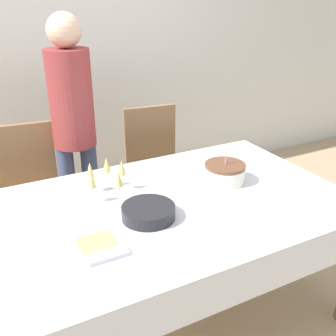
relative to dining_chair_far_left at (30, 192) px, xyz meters
The scene contains 12 objects.
ground_plane 1.13m from the dining_chair_far_left, 63.06° to the right, with size 12.00×12.00×0.00m, color tan.
wall_back 1.27m from the dining_chair_far_left, 61.80° to the left, with size 8.00×0.05×2.70m.
dining_table 1.01m from the dining_chair_far_left, 63.06° to the right, with size 2.08×1.15×0.73m.
dining_chair_far_left is the anchor object (origin of this frame).
dining_chair_far_right 0.92m from the dining_chair_far_left, ahead, with size 0.46×0.46×0.95m.
birthday_cake 1.29m from the dining_chair_far_left, 40.20° to the right, with size 0.23×0.23×0.18m.
champagne_tray 0.79m from the dining_chair_far_left, 64.24° to the right, with size 0.33×0.33×0.18m.
plate_stack_main 1.09m from the dining_chair_far_left, 66.88° to the right, with size 0.26×0.26×0.06m.
cake_knife 1.45m from the dining_chair_far_left, 46.14° to the right, with size 0.30×0.09×0.00m.
fork_pile 1.21m from the dining_chair_far_left, 83.30° to the right, with size 0.17×0.06×0.02m.
napkin_pile 1.10m from the dining_chair_far_left, 83.23° to the right, with size 0.15×0.15×0.01m.
person_standing 0.57m from the dining_chair_far_left, ahead, with size 0.28×0.28×1.62m.
Camera 1 is at (-0.70, -1.56, 1.72)m, focal length 42.00 mm.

